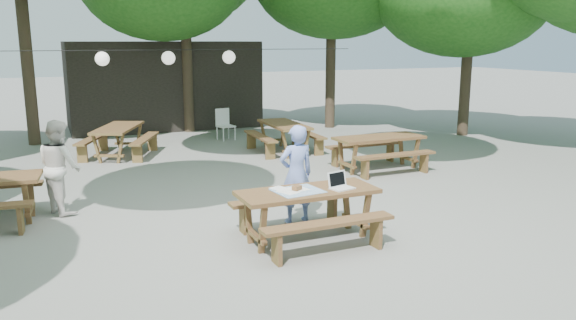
% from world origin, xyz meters
% --- Properties ---
extents(ground, '(80.00, 80.00, 0.00)m').
position_xyz_m(ground, '(0.00, 0.00, 0.00)').
color(ground, slate).
rests_on(ground, ground).
extents(pavilion, '(6.00, 3.00, 2.80)m').
position_xyz_m(pavilion, '(0.50, 10.50, 1.40)').
color(pavilion, black).
rests_on(pavilion, ground).
extents(main_picnic_table, '(2.00, 1.58, 0.75)m').
position_xyz_m(main_picnic_table, '(0.15, -1.44, 0.39)').
color(main_picnic_table, brown).
rests_on(main_picnic_table, ground).
extents(picnic_table_ne, '(2.00, 1.59, 0.75)m').
position_xyz_m(picnic_table_ne, '(3.57, 2.02, 0.39)').
color(picnic_table_ne, brown).
rests_on(picnic_table_ne, ground).
extents(picnic_table_far_w, '(2.21, 2.38, 0.75)m').
position_xyz_m(picnic_table_far_w, '(-1.56, 5.85, 0.39)').
color(picnic_table_far_w, brown).
rests_on(picnic_table_far_w, ground).
extents(picnic_table_far_e, '(1.65, 2.03, 0.75)m').
position_xyz_m(picnic_table_far_e, '(2.43, 4.72, 0.39)').
color(picnic_table_far_e, brown).
rests_on(picnic_table_far_e, ground).
extents(woman, '(0.58, 0.38, 1.56)m').
position_xyz_m(woman, '(0.35, -0.61, 0.78)').
color(woman, '#7C94E3').
rests_on(woman, ground).
extents(second_person, '(0.84, 0.93, 1.57)m').
position_xyz_m(second_person, '(-3.04, 1.44, 0.78)').
color(second_person, white).
rests_on(second_person, ground).
extents(plastic_chair, '(0.52, 0.52, 0.90)m').
position_xyz_m(plastic_chair, '(1.60, 7.08, 0.26)').
color(plastic_chair, silver).
rests_on(plastic_chair, ground).
extents(laptop, '(0.38, 0.33, 0.24)m').
position_xyz_m(laptop, '(0.61, -1.54, 0.81)').
color(laptop, white).
rests_on(laptop, main_picnic_table).
extents(tabletop_clutter, '(0.71, 0.66, 0.08)m').
position_xyz_m(tabletop_clutter, '(-0.02, -1.43, 0.76)').
color(tabletop_clutter, teal).
rests_on(tabletop_clutter, main_picnic_table).
extents(paper_lanterns, '(9.00, 0.34, 0.38)m').
position_xyz_m(paper_lanterns, '(-0.19, 6.00, 2.40)').
color(paper_lanterns, black).
rests_on(paper_lanterns, ground).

